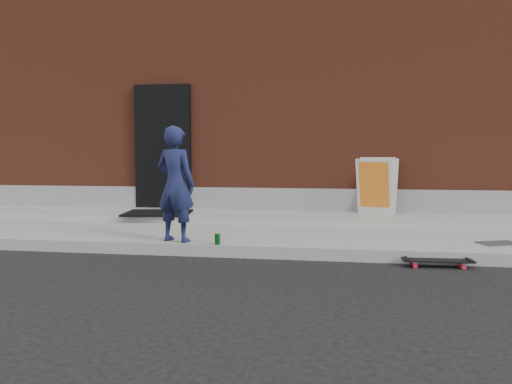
% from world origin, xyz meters
% --- Properties ---
extents(ground, '(80.00, 80.00, 0.00)m').
position_xyz_m(ground, '(0.00, 0.00, 0.00)').
color(ground, black).
rests_on(ground, ground).
extents(sidewalk, '(20.00, 3.00, 0.15)m').
position_xyz_m(sidewalk, '(0.00, 1.50, 0.07)').
color(sidewalk, gray).
rests_on(sidewalk, ground).
extents(apron, '(20.00, 1.20, 0.10)m').
position_xyz_m(apron, '(0.00, 2.40, 0.20)').
color(apron, gray).
rests_on(apron, sidewalk).
extents(building, '(20.00, 8.10, 5.00)m').
position_xyz_m(building, '(-0.00, 6.99, 2.50)').
color(building, maroon).
rests_on(building, ground).
extents(child, '(0.61, 0.48, 1.47)m').
position_xyz_m(child, '(-1.45, 0.20, 0.88)').
color(child, '#181E45').
rests_on(child, sidewalk).
extents(skateboard, '(0.76, 0.23, 0.08)m').
position_xyz_m(skateboard, '(1.69, -0.12, 0.07)').
color(skateboard, red).
rests_on(skateboard, ground).
extents(pizza_sign, '(0.74, 0.81, 0.96)m').
position_xyz_m(pizza_sign, '(1.22, 2.58, 0.73)').
color(pizza_sign, silver).
rests_on(pizza_sign, apron).
extents(soda_can, '(0.09, 0.09, 0.13)m').
position_xyz_m(soda_can, '(-0.88, 0.05, 0.22)').
color(soda_can, '#197E2C').
rests_on(soda_can, sidewalk).
extents(doormat, '(1.19, 1.02, 0.03)m').
position_xyz_m(doormat, '(-2.42, 2.15, 0.27)').
color(doormat, black).
rests_on(doormat, apron).
extents(utility_plate, '(0.56, 0.46, 0.01)m').
position_xyz_m(utility_plate, '(2.57, 0.65, 0.16)').
color(utility_plate, '#5A5A5F').
rests_on(utility_plate, sidewalk).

